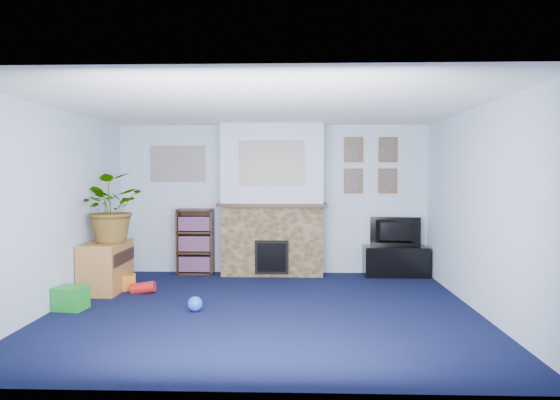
{
  "coord_description": "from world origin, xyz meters",
  "views": [
    {
      "loc": [
        0.37,
        -5.84,
        1.61
      ],
      "look_at": [
        0.16,
        0.9,
        1.26
      ],
      "focal_mm": 32.0,
      "sensor_mm": 36.0,
      "label": 1
    }
  ],
  "objects_px": {
    "sideboard": "(106,266)",
    "bookshelf": "(196,243)",
    "television": "(395,232)",
    "tv_stand": "(395,262)"
  },
  "relations": [
    {
      "from": "tv_stand",
      "to": "television",
      "type": "height_order",
      "value": "television"
    },
    {
      "from": "tv_stand",
      "to": "bookshelf",
      "type": "distance_m",
      "value": 3.21
    },
    {
      "from": "sideboard",
      "to": "television",
      "type": "bearing_deg",
      "value": 15.54
    },
    {
      "from": "television",
      "to": "sideboard",
      "type": "relative_size",
      "value": 0.91
    },
    {
      "from": "tv_stand",
      "to": "sideboard",
      "type": "distance_m",
      "value": 4.35
    },
    {
      "from": "television",
      "to": "sideboard",
      "type": "height_order",
      "value": "television"
    },
    {
      "from": "television",
      "to": "bookshelf",
      "type": "height_order",
      "value": "bookshelf"
    },
    {
      "from": "tv_stand",
      "to": "television",
      "type": "relative_size",
      "value": 1.26
    },
    {
      "from": "bookshelf",
      "to": "sideboard",
      "type": "relative_size",
      "value": 1.21
    },
    {
      "from": "sideboard",
      "to": "bookshelf",
      "type": "bearing_deg",
      "value": 50.86
    }
  ]
}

